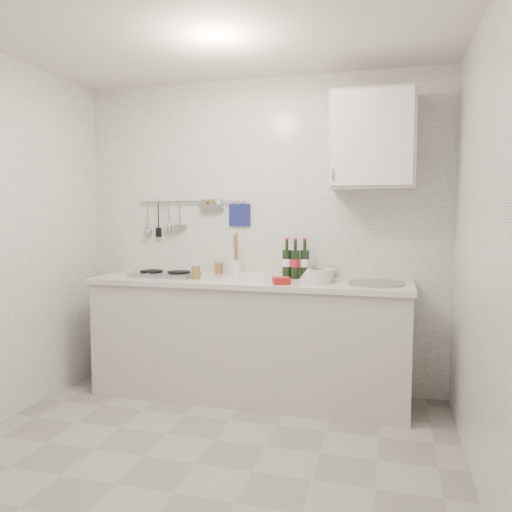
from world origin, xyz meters
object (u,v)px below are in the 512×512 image
(plate_stack_hob, at_px, (154,274))
(utensil_crock, at_px, (236,266))
(plate_stack_sink, at_px, (318,276))
(wine_bottles, at_px, (296,258))
(wall_cabinet, at_px, (372,141))

(plate_stack_hob, height_order, utensil_crock, utensil_crock)
(plate_stack_sink, bearing_deg, plate_stack_hob, 178.96)
(plate_stack_sink, relative_size, wine_bottles, 0.87)
(wine_bottles, xyz_separation_m, utensil_crock, (-0.49, 0.02, -0.07))
(wine_bottles, height_order, utensil_crock, utensil_crock)
(plate_stack_hob, bearing_deg, plate_stack_sink, -1.04)
(plate_stack_hob, relative_size, wine_bottles, 0.99)
(plate_stack_hob, bearing_deg, wall_cabinet, 3.87)
(plate_stack_hob, xyz_separation_m, wine_bottles, (1.14, 0.15, 0.14))
(utensil_crock, bearing_deg, plate_stack_sink, -15.53)
(wall_cabinet, height_order, plate_stack_hob, wall_cabinet)
(plate_stack_hob, bearing_deg, wine_bottles, 7.37)
(wall_cabinet, xyz_separation_m, utensil_crock, (-1.06, 0.05, -0.95))
(wall_cabinet, bearing_deg, plate_stack_sink, -159.17)
(wall_cabinet, bearing_deg, wine_bottles, 176.78)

